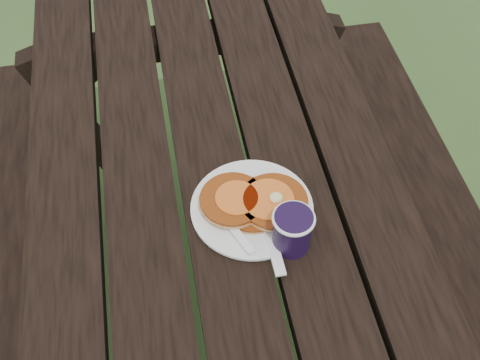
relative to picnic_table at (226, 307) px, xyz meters
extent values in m
cube|color=black|center=(0.00, 0.00, 0.36)|extent=(0.75, 1.80, 0.04)
cube|color=black|center=(0.55, 0.00, 0.06)|extent=(0.25, 1.80, 0.04)
cylinder|color=white|center=(0.06, 0.00, 0.39)|extent=(0.26, 0.26, 0.01)
cylinder|color=#8B3C0F|center=(0.06, 0.00, 0.40)|extent=(0.13, 0.13, 0.01)
cylinder|color=#8B3C0F|center=(0.02, 0.02, 0.41)|extent=(0.13, 0.13, 0.01)
cylinder|color=#8B3C0F|center=(0.10, 0.00, 0.41)|extent=(0.13, 0.13, 0.01)
cylinder|color=#C45A1C|center=(0.09, 0.00, 0.42)|extent=(0.10, 0.10, 0.00)
ellipsoid|color=#F4E59E|center=(0.10, 0.00, 0.42)|extent=(0.03, 0.03, 0.02)
cube|color=white|center=(0.08, -0.07, 0.39)|extent=(0.02, 0.18, 0.00)
cylinder|color=black|center=(0.12, -0.09, 0.43)|extent=(0.07, 0.07, 0.09)
torus|color=white|center=(0.12, -0.09, 0.46)|extent=(0.08, 0.08, 0.01)
cylinder|color=black|center=(0.12, -0.09, 0.46)|extent=(0.06, 0.06, 0.01)
camera|label=1|loc=(-0.09, -0.66, 1.33)|focal=45.00mm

